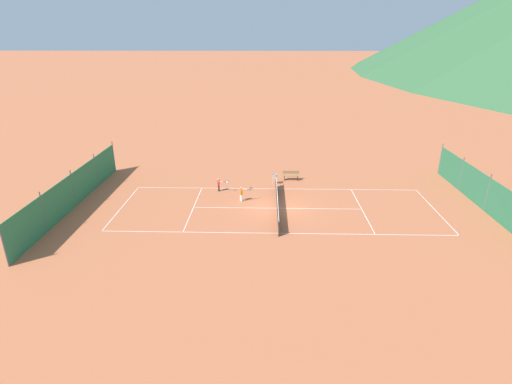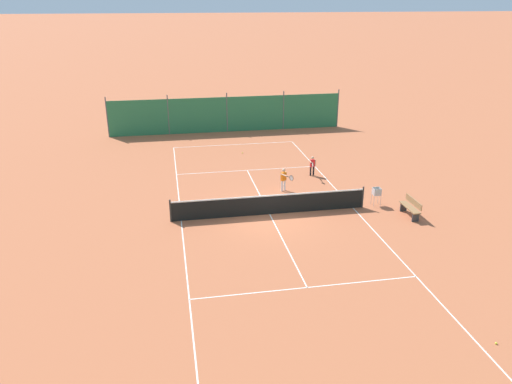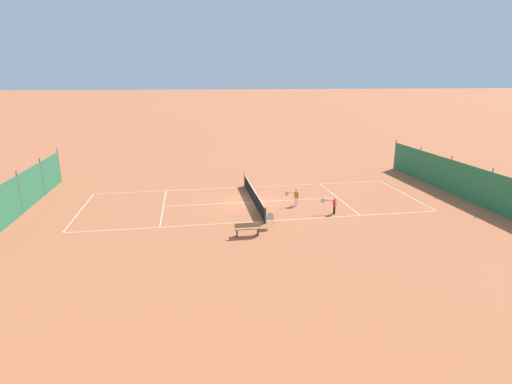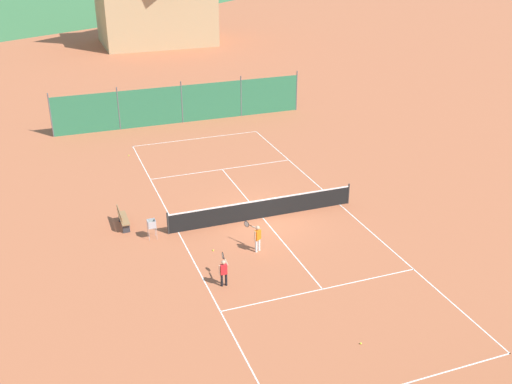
{
  "view_description": "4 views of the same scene",
  "coord_description": "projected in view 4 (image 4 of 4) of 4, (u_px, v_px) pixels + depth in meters",
  "views": [
    {
      "loc": [
        27.79,
        -0.87,
        12.36
      ],
      "look_at": [
        -1.34,
        -1.65,
        0.78
      ],
      "focal_mm": 28.0,
      "sensor_mm": 36.0,
      "label": 1
    },
    {
      "loc": [
        4.46,
        20.82,
        9.5
      ],
      "look_at": [
        0.49,
        -0.84,
        0.83
      ],
      "focal_mm": 35.0,
      "sensor_mm": 36.0,
      "label": 2
    },
    {
      "loc": [
        -27.25,
        4.43,
        8.65
      ],
      "look_at": [
        -1.26,
        0.03,
        1.11
      ],
      "focal_mm": 28.0,
      "sensor_mm": 36.0,
      "label": 3
    },
    {
      "loc": [
        -9.12,
        -23.58,
        12.98
      ],
      "look_at": [
        -0.35,
        -0.02,
        1.41
      ],
      "focal_mm": 42.0,
      "sensor_mm": 36.0,
      "label": 4
    }
  ],
  "objects": [
    {
      "name": "ground_plane",
      "position": [
        263.0,
        218.0,
        28.39
      ],
      "size": [
        600.0,
        600.0,
        0.0
      ],
      "primitive_type": "plane",
      "color": "#B7603D"
    },
    {
      "name": "court_line_markings",
      "position": [
        263.0,
        218.0,
        28.39
      ],
      "size": [
        8.25,
        23.85,
        0.01
      ],
      "color": "white",
      "rests_on": "ground"
    },
    {
      "name": "tennis_net",
      "position": [
        263.0,
        208.0,
        28.18
      ],
      "size": [
        9.18,
        0.08,
        1.06
      ],
      "color": "#2D2D2D",
      "rests_on": "ground"
    },
    {
      "name": "windscreen_fence_far",
      "position": [
        182.0,
        104.0,
        41.04
      ],
      "size": [
        17.28,
        0.08,
        2.9
      ],
      "color": "#2D754C",
      "rests_on": "ground"
    },
    {
      "name": "player_far_baseline",
      "position": [
        257.0,
        236.0,
        25.3
      ],
      "size": [
        0.48,
        1.03,
        1.21
      ],
      "color": "white",
      "rests_on": "ground"
    },
    {
      "name": "player_near_baseline",
      "position": [
        224.0,
        270.0,
        22.94
      ],
      "size": [
        0.41,
        0.95,
        1.13
      ],
      "color": "black",
      "rests_on": "ground"
    },
    {
      "name": "tennis_ball_alley_right",
      "position": [
        213.0,
        250.0,
        25.55
      ],
      "size": [
        0.07,
        0.07,
        0.07
      ],
      "primitive_type": "sphere",
      "color": "#CCE033",
      "rests_on": "ground"
    },
    {
      "name": "tennis_ball_near_corner",
      "position": [
        361.0,
        343.0,
        19.97
      ],
      "size": [
        0.07,
        0.07,
        0.07
      ],
      "primitive_type": "sphere",
      "color": "#CCE033",
      "rests_on": "ground"
    },
    {
      "name": "tennis_ball_by_net_left",
      "position": [
        129.0,
        155.0,
        35.72
      ],
      "size": [
        0.07,
        0.07,
        0.07
      ],
      "primitive_type": "sphere",
      "color": "#CCE033",
      "rests_on": "ground"
    },
    {
      "name": "ball_hopper",
      "position": [
        152.0,
        225.0,
        26.33
      ],
      "size": [
        0.36,
        0.36,
        0.89
      ],
      "color": "#B7B7BC",
      "rests_on": "ground"
    },
    {
      "name": "courtside_bench",
      "position": [
        123.0,
        218.0,
        27.37
      ],
      "size": [
        0.36,
        1.5,
        0.84
      ],
      "color": "olive",
      "rests_on": "ground"
    }
  ]
}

